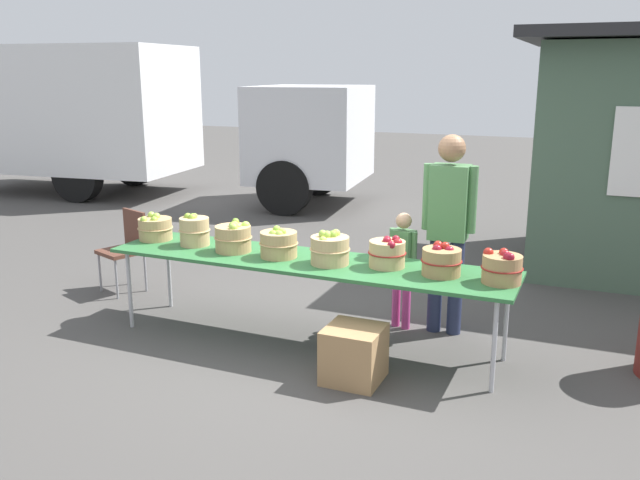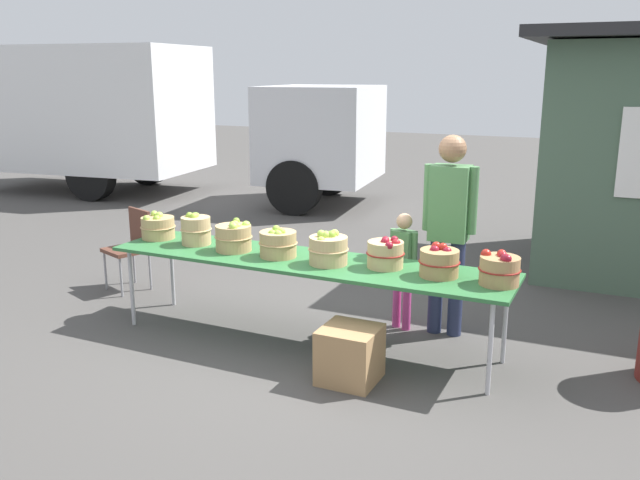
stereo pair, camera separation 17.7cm
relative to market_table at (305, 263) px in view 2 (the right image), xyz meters
name	(u,v)px [view 2 (the right image)]	position (x,y,z in m)	size (l,w,h in m)	color
ground_plane	(305,342)	(0.00, 0.00, -0.72)	(40.00, 40.00, 0.00)	#474442
market_table	(305,263)	(0.00, 0.00, 0.00)	(3.50, 0.76, 0.75)	#2D6B38
apple_basket_green_0	(158,227)	(-1.59, 0.07, 0.14)	(0.33, 0.33, 0.25)	tan
apple_basket_green_1	(196,229)	(-1.13, 0.04, 0.17)	(0.29, 0.29, 0.29)	tan
apple_basket_green_2	(234,237)	(-0.69, -0.01, 0.16)	(0.33, 0.33, 0.28)	tan
apple_basket_green_3	(278,243)	(-0.25, -0.01, 0.15)	(0.33, 0.33, 0.27)	tan
apple_basket_green_4	(328,249)	(0.23, -0.04, 0.16)	(0.34, 0.34, 0.28)	tan
apple_basket_red_0	(386,253)	(0.69, 0.07, 0.15)	(0.31, 0.31, 0.25)	tan
apple_basket_red_1	(439,262)	(1.15, 0.02, 0.15)	(0.32, 0.32, 0.26)	#A87F51
apple_basket_red_2	(500,269)	(1.61, 0.00, 0.15)	(0.31, 0.31, 0.26)	#A87F51
vendor_adult	(449,220)	(1.03, 0.72, 0.33)	(0.47, 0.24, 1.77)	#262D4C
child_customer	(403,262)	(0.65, 0.68, -0.09)	(0.27, 0.19, 1.07)	#CC3F8C
box_truck	(140,115)	(-6.07, 5.27, 0.77)	(7.90, 3.06, 2.75)	white
folding_chair	(132,243)	(-2.35, 0.56, -0.21)	(0.51, 0.51, 0.86)	brown
produce_crate	(350,354)	(0.63, -0.51, -0.51)	(0.42, 0.42, 0.42)	#A87F51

